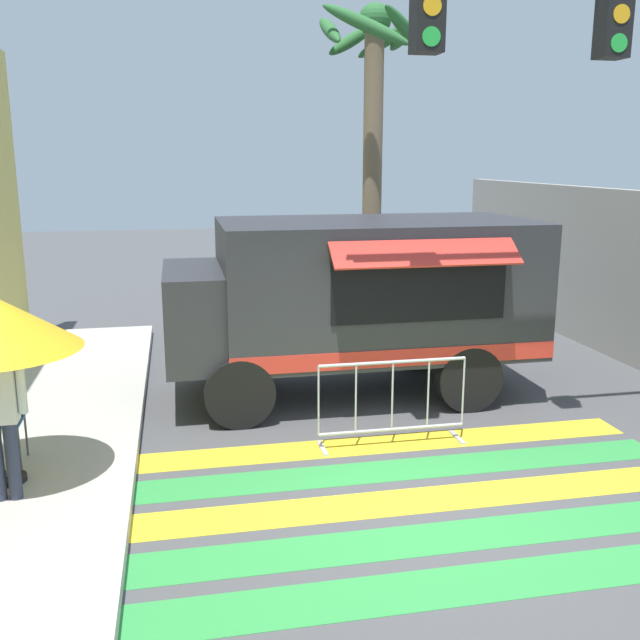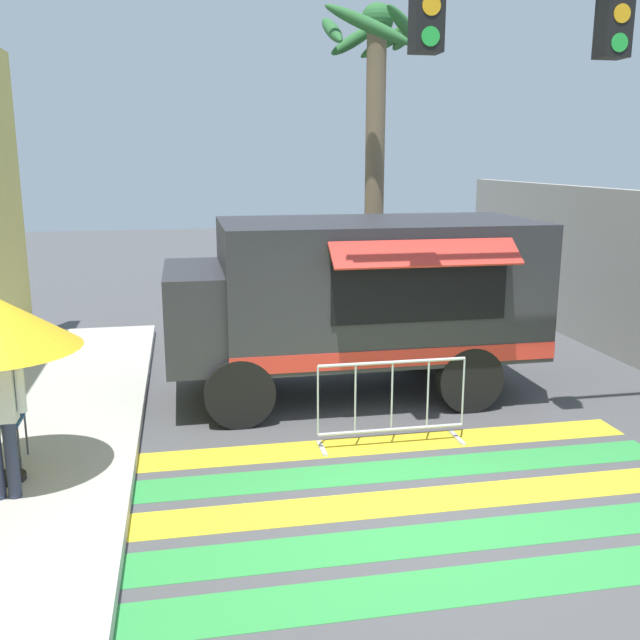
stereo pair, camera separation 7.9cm
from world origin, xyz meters
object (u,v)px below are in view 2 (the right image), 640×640
at_px(food_truck, 349,292).
at_px(traffic_signal_pole, 611,86).
at_px(folding_chair, 4,411).
at_px(barricade_front, 392,404).
at_px(palm_tree, 375,115).

height_order(food_truck, traffic_signal_pole, traffic_signal_pole).
distance_m(folding_chair, barricade_front, 4.52).
bearing_deg(folding_chair, barricade_front, 15.96).
height_order(food_truck, folding_chair, food_truck).
relative_size(folding_chair, palm_tree, 0.15).
xyz_separation_m(traffic_signal_pole, palm_tree, (-1.19, 5.78, -0.01)).
xyz_separation_m(traffic_signal_pole, barricade_front, (-2.39, 0.36, -3.77)).
xyz_separation_m(folding_chair, barricade_front, (4.52, -0.04, -0.21)).
bearing_deg(palm_tree, folding_chair, -136.72).
distance_m(barricade_front, palm_tree, 6.70).
relative_size(food_truck, palm_tree, 0.86).
bearing_deg(traffic_signal_pole, food_truck, 135.52).
distance_m(food_truck, palm_tree, 4.52).
bearing_deg(food_truck, barricade_front, -88.04).
distance_m(traffic_signal_pole, palm_tree, 5.90).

